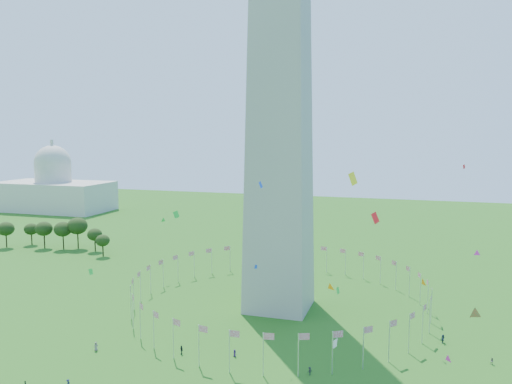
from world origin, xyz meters
TOP-DOWN VIEW (x-y plane):
  - flag_ring at (-0.00, 50.00)m, footprint 80.24×80.24m
  - capitol_building at (-180.00, 180.00)m, footprint 70.00×35.00m
  - kites_aloft at (15.26, 21.77)m, footprint 124.21×82.70m
  - tree_line_west at (-106.44, 91.46)m, footprint 54.60×15.67m

SIDE VIEW (x-z plane):
  - flag_ring at x=0.00m, z-range 0.00..9.00m
  - tree_line_west at x=-106.44m, z-range -0.95..11.99m
  - kites_aloft at x=15.26m, z-range -0.60..38.44m
  - capitol_building at x=-180.00m, z-range 0.00..46.00m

